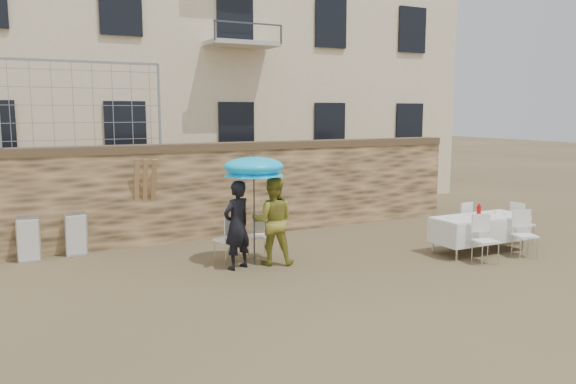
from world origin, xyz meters
name	(u,v)px	position (x,y,z in m)	size (l,w,h in m)	color
ground	(327,296)	(0.00, 0.00, 0.00)	(80.00, 80.00, 0.00)	brown
stone_wall	(220,191)	(0.00, 5.00, 1.10)	(13.00, 0.50, 2.20)	olive
chain_link_fence	(83,105)	(-3.00, 5.00, 3.10)	(3.20, 0.06, 1.80)	gray
man_suit	(237,225)	(-0.71, 2.15, 0.85)	(0.62, 0.40, 1.69)	black
woman_dress	(273,221)	(0.04, 2.15, 0.86)	(0.84, 0.65, 1.72)	gold
umbrella	(254,170)	(-0.31, 2.25, 1.87)	(1.21, 1.21, 1.98)	#3F3F44
couple_chair_left	(227,238)	(-0.71, 2.70, 0.48)	(0.48, 0.48, 0.96)	white
couple_chair_right	(259,235)	(-0.01, 2.70, 0.48)	(0.48, 0.48, 0.96)	white
banquet_table	(480,218)	(4.38, 1.04, 0.73)	(2.10, 0.85, 0.78)	white
soda_bottle	(479,212)	(4.18, 0.89, 0.91)	(0.09, 0.09, 0.26)	red
table_chair_front_left	(486,240)	(3.78, 0.29, 0.48)	(0.48, 0.48, 0.96)	white
table_chair_front_right	(525,234)	(4.88, 0.29, 0.48)	(0.48, 0.48, 0.96)	white
table_chair_back	(460,222)	(4.58, 1.84, 0.48)	(0.48, 0.48, 0.96)	white
table_chair_side	(522,223)	(5.78, 1.14, 0.48)	(0.48, 0.48, 0.96)	white
chair_stack_left	(28,237)	(-4.23, 4.70, 0.46)	(0.46, 0.47, 0.92)	white
chair_stack_right	(75,233)	(-3.33, 4.70, 0.46)	(0.46, 0.40, 0.92)	white
wood_planks	(150,201)	(-1.73, 4.77, 1.00)	(0.70, 0.20, 2.00)	#A37749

